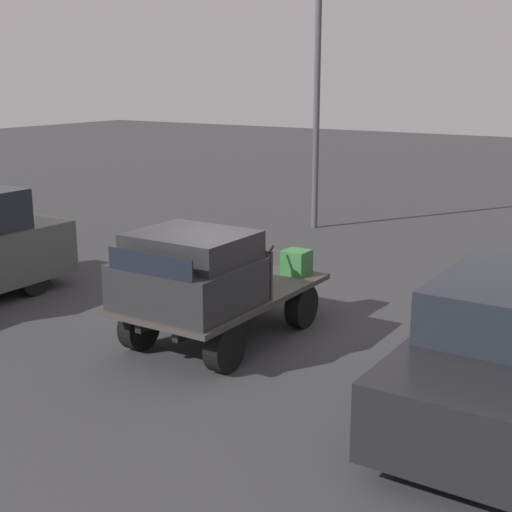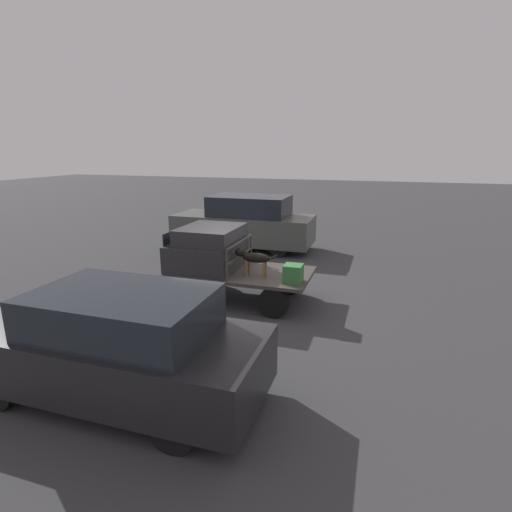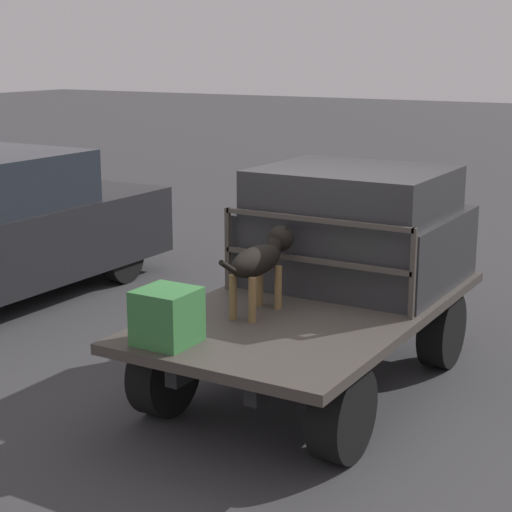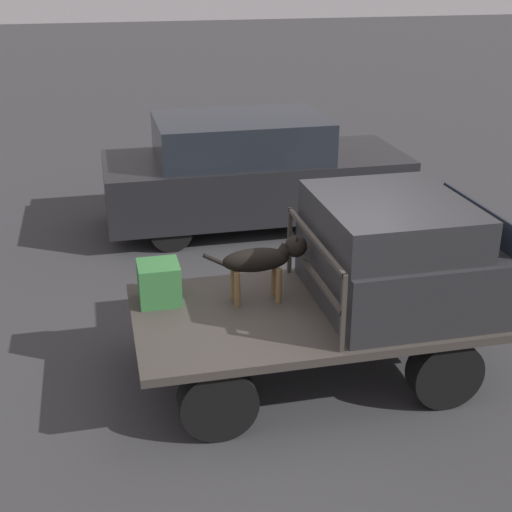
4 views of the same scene
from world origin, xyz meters
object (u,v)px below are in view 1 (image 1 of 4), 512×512
(cargo_crate, at_px, (297,262))
(parked_sedan, at_px, (510,350))
(dog, at_px, (252,260))
(light_pole_near, at_px, (318,60))
(flatbed_truck, at_px, (224,304))

(cargo_crate, distance_m, parked_sedan, 4.21)
(dog, bearing_deg, light_pole_near, -147.07)
(dog, bearing_deg, flatbed_truck, -23.19)
(flatbed_truck, bearing_deg, dog, 145.37)
(light_pole_near, bearing_deg, cargo_crate, 25.86)
(cargo_crate, distance_m, light_pole_near, 7.95)
(flatbed_truck, height_order, parked_sedan, parked_sedan)
(flatbed_truck, height_order, dog, dog)
(parked_sedan, xyz_separation_m, light_pole_near, (-8.27, -6.96, 3.43))
(parked_sedan, bearing_deg, flatbed_truck, -102.75)
(dog, distance_m, cargo_crate, 1.06)
(flatbed_truck, xyz_separation_m, light_pole_near, (-7.90, -2.69, 3.73))
(cargo_crate, xyz_separation_m, parked_sedan, (1.77, 3.81, -0.10))
(parked_sedan, bearing_deg, cargo_crate, -122.72)
(dog, height_order, parked_sedan, parked_sedan)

